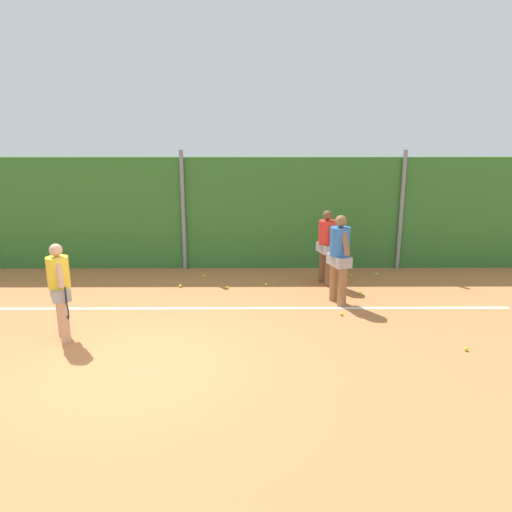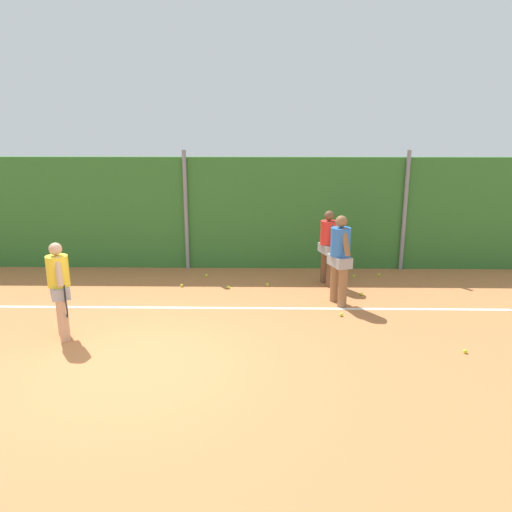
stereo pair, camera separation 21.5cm
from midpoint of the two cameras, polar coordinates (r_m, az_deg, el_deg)
The scene contains 17 objects.
ground_plane at distance 9.20m, azimuth -10.58°, elevation -7.66°, with size 28.50×28.50×0.00m, color #C67542.
hedge_fence_backdrop at distance 12.41m, azimuth -7.47°, elevation 4.94°, with size 18.52×0.25×2.76m, color #33702D.
fence_post_center at distance 12.23m, azimuth -7.61°, elevation 5.21°, with size 0.10×0.10×2.94m, color gray.
fence_post_right at distance 12.59m, azimuth 17.30°, elevation 4.95°, with size 0.10×0.10×2.94m, color gray.
court_baseline_paint at distance 9.92m, azimuth -9.68°, elevation -5.90°, with size 13.54×0.10×0.01m, color white.
player_foreground_near at distance 8.74m, azimuth -21.15°, elevation -3.20°, with size 0.49×0.67×1.65m.
player_midcourt at distance 9.86m, azimuth 10.29°, elevation 0.10°, with size 0.46×0.73×1.80m.
player_backcourt_far at distance 11.07m, azimuth 8.90°, elevation 1.41°, with size 0.42×0.68×1.69m.
tennis_ball_0 at distance 11.79m, azimuth -5.24°, elevation -2.26°, with size 0.07×0.07×0.07m, color #CCDB33.
tennis_ball_1 at distance 11.13m, azimuth -8.04°, elevation -3.39°, with size 0.07×0.07×0.07m, color #CCDB33.
tennis_ball_2 at distance 10.91m, azimuth -2.64°, elevation -3.62°, with size 0.07×0.07×0.07m, color #CCDB33.
tennis_ball_3 at distance 9.51m, azimuth 10.46°, elevation -6.69°, with size 0.07×0.07×0.07m, color #CCDB33.
tennis_ball_4 at distance 8.62m, azimuth 23.71°, elevation -10.05°, with size 0.07×0.07×0.07m, color #CCDB33.
tennis_ball_5 at distance 12.17m, azimuth 14.54°, elevation -2.13°, with size 0.07×0.07×0.07m, color #CCDB33.
tennis_ball_6 at distance 11.09m, azimuth 1.88°, elevation -3.31°, with size 0.07×0.07×0.07m, color #CCDB33.
tennis_ball_7 at distance 10.71m, azimuth 12.68°, elevation -4.33°, with size 0.07×0.07×0.07m, color #CCDB33.
tennis_ball_8 at distance 11.92m, azimuth 11.77°, elevation -2.32°, with size 0.07×0.07×0.07m, color #CCDB33.
Camera 2 is at (1.93, -6.76, 3.47)m, focal length 34.58 mm.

